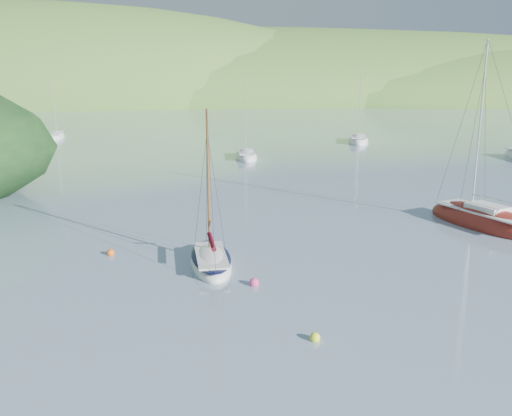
{
  "coord_description": "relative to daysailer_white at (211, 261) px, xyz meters",
  "views": [
    {
      "loc": [
        -4.09,
        -21.55,
        10.14
      ],
      "look_at": [
        -1.71,
        8.0,
        2.7
      ],
      "focal_mm": 40.0,
      "sensor_mm": 36.0,
      "label": 1
    }
  ],
  "objects": [
    {
      "name": "daysailer_white",
      "position": [
        0.0,
        0.0,
        0.0
      ],
      "size": [
        2.53,
        5.77,
        8.63
      ],
      "rotation": [
        0.0,
        0.0,
        0.08
      ],
      "color": "white",
      "rests_on": "ground"
    },
    {
      "name": "sloop_red",
      "position": [
        17.7,
        6.1,
        0.03
      ],
      "size": [
        6.14,
        9.08,
        12.74
      ],
      "rotation": [
        0.0,
        0.0,
        0.41
      ],
      "color": "maroon",
      "rests_on": "ground"
    },
    {
      "name": "ground",
      "position": [
        4.18,
        -6.69,
        -0.2
      ],
      "size": [
        700.0,
        700.0,
        0.0
      ],
      "primitive_type": "plane",
      "color": "gray",
      "rests_on": "ground"
    },
    {
      "name": "shoreline_hills",
      "position": [
        -5.48,
        165.74,
        -0.2
      ],
      "size": [
        690.0,
        135.0,
        56.0
      ],
      "color": "#40732B",
      "rests_on": "ground"
    },
    {
      "name": "distant_sloop_a",
      "position": [
        4.08,
        35.1,
        -0.04
      ],
      "size": [
        2.36,
        6.7,
        9.57
      ],
      "rotation": [
        0.0,
        0.0,
        -0.0
      ],
      "color": "white",
      "rests_on": "ground"
    },
    {
      "name": "distant_sloop_c",
      "position": [
        -22.01,
        55.58,
        -0.04
      ],
      "size": [
        3.06,
        6.76,
        9.32
      ],
      "rotation": [
        0.0,
        0.0,
        0.12
      ],
      "color": "white",
      "rests_on": "ground"
    },
    {
      "name": "distant_sloop_b",
      "position": [
        20.09,
        47.37,
        -0.02
      ],
      "size": [
        4.28,
        7.85,
        10.62
      ],
      "rotation": [
        0.0,
        0.0,
        -0.23
      ],
      "color": "white",
      "rests_on": "ground"
    },
    {
      "name": "mooring_buoys",
      "position": [
        5.14,
        -0.64,
        -0.08
      ],
      "size": [
        22.95,
        13.97,
        0.49
      ],
      "color": "#E9F62A",
      "rests_on": "ground"
    }
  ]
}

